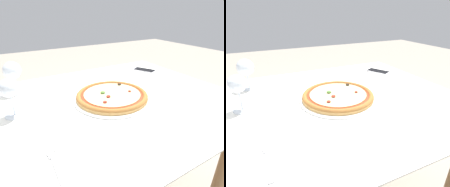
% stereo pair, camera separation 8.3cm
% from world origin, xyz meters
% --- Properties ---
extents(dining_table, '(1.19, 0.91, 0.71)m').
position_xyz_m(dining_table, '(0.00, 0.00, 0.62)').
color(dining_table, '#997047').
rests_on(dining_table, ground_plane).
extents(pizza_plate, '(0.34, 0.34, 0.04)m').
position_xyz_m(pizza_plate, '(0.04, -0.01, 0.73)').
color(pizza_plate, white).
rests_on(pizza_plate, dining_table).
extents(fork, '(0.03, 0.17, 0.00)m').
position_xyz_m(fork, '(-0.28, -0.26, 0.72)').
color(fork, silver).
rests_on(fork, dining_table).
extents(wine_glass_far_left, '(0.08, 0.08, 0.15)m').
position_xyz_m(wine_glass_far_left, '(-0.32, 0.29, 0.82)').
color(wine_glass_far_left, silver).
rests_on(wine_glass_far_left, dining_table).
extents(wine_glass_far_right, '(0.07, 0.07, 0.15)m').
position_xyz_m(wine_glass_far_right, '(-0.35, 0.06, 0.82)').
color(wine_glass_far_right, silver).
rests_on(wine_glass_far_right, dining_table).
extents(cell_phone, '(0.13, 0.16, 0.01)m').
position_xyz_m(cell_phone, '(0.44, 0.24, 0.72)').
color(cell_phone, white).
rests_on(cell_phone, dining_table).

